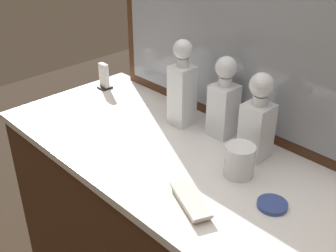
{
  "coord_description": "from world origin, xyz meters",
  "views": [
    {
      "loc": [
        0.86,
        -0.82,
        1.67
      ],
      "look_at": [
        0.0,
        0.0,
        1.01
      ],
      "focal_mm": 45.27,
      "sensor_mm": 36.0,
      "label": 1
    }
  ],
  "objects_px": {
    "crystal_decanter_far_right": "(182,91)",
    "crystal_tumbler_far_left": "(239,162)",
    "porcelain_dish": "(272,205)",
    "napkin_holder": "(104,78)",
    "crystal_decanter_center": "(224,104)",
    "crystal_decanter_far_left": "(257,124)",
    "silver_brush_far_right": "(190,201)"
  },
  "relations": [
    {
      "from": "crystal_decanter_far_left",
      "to": "crystal_decanter_center",
      "type": "relative_size",
      "value": 1.0
    },
    {
      "from": "crystal_tumbler_far_left",
      "to": "porcelain_dish",
      "type": "bearing_deg",
      "value": -18.34
    },
    {
      "from": "crystal_decanter_far_right",
      "to": "crystal_tumbler_far_left",
      "type": "xyz_separation_m",
      "value": [
        0.34,
        -0.1,
        -0.08
      ]
    },
    {
      "from": "crystal_decanter_center",
      "to": "silver_brush_far_right",
      "type": "relative_size",
      "value": 1.59
    },
    {
      "from": "crystal_decanter_far_left",
      "to": "napkin_holder",
      "type": "bearing_deg",
      "value": -177.83
    },
    {
      "from": "crystal_decanter_far_right",
      "to": "napkin_holder",
      "type": "distance_m",
      "value": 0.45
    },
    {
      "from": "silver_brush_far_right",
      "to": "crystal_decanter_far_right",
      "type": "bearing_deg",
      "value": 137.6
    },
    {
      "from": "porcelain_dish",
      "to": "crystal_tumbler_far_left",
      "type": "bearing_deg",
      "value": 161.66
    },
    {
      "from": "crystal_decanter_far_right",
      "to": "crystal_tumbler_far_left",
      "type": "height_order",
      "value": "crystal_decanter_far_right"
    },
    {
      "from": "crystal_decanter_center",
      "to": "porcelain_dish",
      "type": "height_order",
      "value": "crystal_decanter_center"
    },
    {
      "from": "napkin_holder",
      "to": "crystal_decanter_center",
      "type": "bearing_deg",
      "value": 5.82
    },
    {
      "from": "silver_brush_far_right",
      "to": "crystal_decanter_center",
      "type": "bearing_deg",
      "value": 117.85
    },
    {
      "from": "crystal_tumbler_far_left",
      "to": "porcelain_dish",
      "type": "relative_size",
      "value": 1.19
    },
    {
      "from": "napkin_holder",
      "to": "porcelain_dish",
      "type": "bearing_deg",
      "value": -8.49
    },
    {
      "from": "crystal_decanter_center",
      "to": "crystal_tumbler_far_left",
      "type": "height_order",
      "value": "crystal_decanter_center"
    },
    {
      "from": "crystal_decanter_far_right",
      "to": "silver_brush_far_right",
      "type": "relative_size",
      "value": 1.76
    },
    {
      "from": "crystal_decanter_far_left",
      "to": "crystal_tumbler_far_left",
      "type": "bearing_deg",
      "value": -75.46
    },
    {
      "from": "crystal_decanter_far_left",
      "to": "silver_brush_far_right",
      "type": "distance_m",
      "value": 0.34
    },
    {
      "from": "silver_brush_far_right",
      "to": "porcelain_dish",
      "type": "distance_m",
      "value": 0.22
    },
    {
      "from": "crystal_decanter_far_left",
      "to": "porcelain_dish",
      "type": "bearing_deg",
      "value": -42.49
    },
    {
      "from": "crystal_decanter_far_left",
      "to": "porcelain_dish",
      "type": "relative_size",
      "value": 3.41
    },
    {
      "from": "silver_brush_far_right",
      "to": "porcelain_dish",
      "type": "bearing_deg",
      "value": 44.35
    },
    {
      "from": "porcelain_dish",
      "to": "napkin_holder",
      "type": "distance_m",
      "value": 0.95
    },
    {
      "from": "napkin_holder",
      "to": "silver_brush_far_right",
      "type": "bearing_deg",
      "value": -20.53
    },
    {
      "from": "crystal_decanter_far_left",
      "to": "crystal_tumbler_far_left",
      "type": "distance_m",
      "value": 0.14
    },
    {
      "from": "silver_brush_far_right",
      "to": "crystal_tumbler_far_left",
      "type": "bearing_deg",
      "value": 89.28
    },
    {
      "from": "crystal_tumbler_far_left",
      "to": "crystal_decanter_center",
      "type": "bearing_deg",
      "value": 141.63
    },
    {
      "from": "porcelain_dish",
      "to": "napkin_holder",
      "type": "relative_size",
      "value": 0.75
    },
    {
      "from": "crystal_decanter_far_left",
      "to": "crystal_decanter_center",
      "type": "height_order",
      "value": "same"
    },
    {
      "from": "silver_brush_far_right",
      "to": "napkin_holder",
      "type": "xyz_separation_m",
      "value": [
        -0.78,
        0.29,
        0.03
      ]
    },
    {
      "from": "crystal_decanter_center",
      "to": "napkin_holder",
      "type": "height_order",
      "value": "crystal_decanter_center"
    },
    {
      "from": "napkin_holder",
      "to": "crystal_decanter_far_right",
      "type": "bearing_deg",
      "value": 1.84
    }
  ]
}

